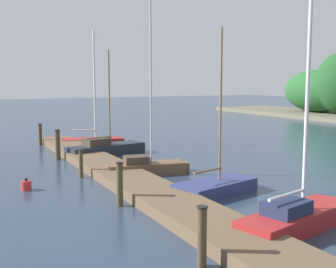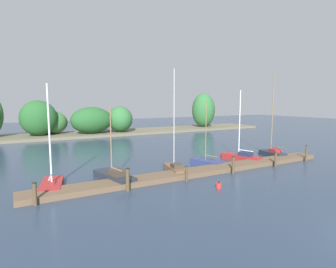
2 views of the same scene
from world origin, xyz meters
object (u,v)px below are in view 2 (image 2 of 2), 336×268
at_px(sailboat_0, 52,183).
at_px(sailboat_2, 175,168).
at_px(sailboat_5, 272,152).
at_px(mooring_piling_2, 187,174).
at_px(sailboat_3, 206,162).
at_px(mooring_piling_3, 233,165).
at_px(mooring_piling_1, 128,179).
at_px(mooring_piling_4, 276,159).
at_px(mooring_piling_5, 306,153).
at_px(channel_buoy_0, 219,185).
at_px(sailboat_1, 113,176).
at_px(sailboat_4, 240,156).
at_px(mooring_piling_0, 35,194).

height_order(sailboat_0, sailboat_2, sailboat_2).
bearing_deg(sailboat_5, mooring_piling_2, 113.39).
height_order(sailboat_0, mooring_piling_2, sailboat_0).
xyz_separation_m(sailboat_3, mooring_piling_3, (-0.06, -3.50, 0.42)).
distance_m(mooring_piling_1, mooring_piling_3, 8.63).
distance_m(mooring_piling_4, mooring_piling_5, 4.29).
relative_size(mooring_piling_1, mooring_piling_4, 1.14).
bearing_deg(mooring_piling_1, channel_buoy_0, -23.29).
xyz_separation_m(mooring_piling_4, mooring_piling_5, (4.28, 0.06, 0.12)).
distance_m(sailboat_1, sailboat_4, 12.78).
distance_m(sailboat_2, sailboat_5, 11.86).
xyz_separation_m(mooring_piling_2, mooring_piling_3, (4.31, -0.00, 0.12)).
xyz_separation_m(sailboat_3, mooring_piling_0, (-13.91, -3.30, 0.38)).
bearing_deg(mooring_piling_5, sailboat_4, 146.72).
height_order(sailboat_5, mooring_piling_0, sailboat_5).
bearing_deg(sailboat_3, sailboat_1, 81.67).
bearing_deg(mooring_piling_1, sailboat_1, 92.62).
xyz_separation_m(sailboat_1, sailboat_5, (16.87, 0.58, 0.08)).
height_order(sailboat_2, sailboat_3, sailboat_2).
height_order(sailboat_5, channel_buoy_0, sailboat_5).
xyz_separation_m(sailboat_2, channel_buoy_0, (0.44, -4.84, -0.19)).
relative_size(sailboat_0, sailboat_1, 1.25).
xyz_separation_m(mooring_piling_0, mooring_piling_4, (18.64, -0.23, 0.00)).
relative_size(sailboat_3, mooring_piling_4, 4.31).
height_order(sailboat_3, sailboat_4, sailboat_4).
bearing_deg(mooring_piling_4, mooring_piling_2, 179.83).
bearing_deg(sailboat_1, mooring_piling_1, 170.52).
bearing_deg(mooring_piling_4, mooring_piling_3, 179.69).
relative_size(sailboat_5, mooring_piling_1, 5.58).
relative_size(sailboat_0, mooring_piling_1, 4.59).
relative_size(sailboat_3, mooring_piling_5, 3.64).
height_order(sailboat_3, mooring_piling_5, sailboat_3).
bearing_deg(sailboat_0, sailboat_2, -81.26).
bearing_deg(sailboat_1, sailboat_4, -98.57).
relative_size(sailboat_2, mooring_piling_0, 6.31).
relative_size(sailboat_0, sailboat_5, 0.82).
distance_m(sailboat_2, mooring_piling_0, 10.40).
relative_size(sailboat_0, channel_buoy_0, 15.17).
bearing_deg(sailboat_5, mooring_piling_1, 109.59).
bearing_deg(sailboat_2, channel_buoy_0, -164.46).
xyz_separation_m(sailboat_0, mooring_piling_4, (17.49, -3.15, 0.31)).
height_order(mooring_piling_2, channel_buoy_0, mooring_piling_2).
height_order(sailboat_0, mooring_piling_4, sailboat_0).
bearing_deg(sailboat_2, mooring_piling_1, 127.72).
distance_m(sailboat_4, mooring_piling_3, 5.24).
relative_size(sailboat_1, sailboat_3, 0.97).
bearing_deg(sailboat_1, sailboat_3, -96.12).
height_order(sailboat_2, mooring_piling_2, sailboat_2).
bearing_deg(mooring_piling_4, mooring_piling_0, 179.30).
xyz_separation_m(mooring_piling_2, mooring_piling_4, (9.11, -0.03, 0.08)).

